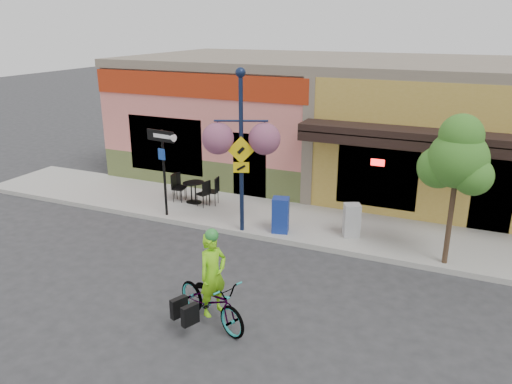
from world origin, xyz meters
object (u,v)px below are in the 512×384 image
Objects in this scene: one_way_sign at (164,173)px; street_tree at (454,191)px; lamp_post at (241,153)px; building at (367,121)px; bicycle at (211,300)px; newspaper_box_blue at (281,215)px; newspaper_box_grey at (352,220)px; cyclist_rider at (213,286)px.

street_tree reaches higher than one_way_sign.
one_way_sign is (-2.62, 0.14, -0.94)m from lamp_post.
lamp_post is (-1.98, -6.85, 0.16)m from building.
street_tree is (4.09, 4.39, 1.49)m from bicycle.
newspaper_box_grey is at bearing 1.36° from newspaper_box_blue.
newspaper_box_grey is (1.89, 0.52, -0.04)m from newspaper_box_blue.
lamp_post is 2.79m from one_way_sign.
cyclist_rider is 5.95m from one_way_sign.
lamp_post reaches higher than street_tree.
lamp_post is (-1.33, 4.23, 1.89)m from bicycle.
lamp_post is at bearing 171.20° from newspaper_box_grey.
newspaper_box_grey is (1.55, 5.07, -0.24)m from cyclist_rider.
newspaper_box_grey is at bearing -81.07° from building.
building is at bearing 67.65° from newspaper_box_blue.
newspaper_box_grey is at bearing -6.21° from lamp_post.
cyclist_rider is 4.56m from newspaper_box_blue.
lamp_post reaches higher than newspaper_box_blue.
newspaper_box_grey is at bearing 15.31° from one_way_sign.
cyclist_rider is at bearing -94.07° from lamp_post.
street_tree is at bearing -39.89° from newspaper_box_grey.
newspaper_box_blue is at bearing 170.76° from newspaper_box_grey.
building is at bearing 19.95° from cyclist_rider.
building is 6.30m from newspaper_box_grey.
building reaches higher than one_way_sign.
one_way_sign is at bearing 154.86° from lamp_post.
bicycle is 1.96× the size of newspaper_box_blue.
building reaches higher than cyclist_rider.
one_way_sign is 2.87× the size of newspaper_box_grey.
newspaper_box_blue is 4.59m from street_tree.
one_way_sign is (-4.60, -6.71, -0.78)m from building.
newspaper_box_blue is at bearing -98.18° from building.
lamp_post is (-1.38, 4.23, 1.56)m from cyclist_rider.
cyclist_rider is (0.05, 0.00, 0.34)m from bicycle.
building reaches higher than newspaper_box_blue.
bicycle is at bearing -93.37° from building.
one_way_sign is at bearing 65.21° from bicycle.
bicycle is at bearing 113.06° from cyclist_rider.
cyclist_rider is (-0.60, -11.08, -1.40)m from building.
newspaper_box_blue is (-0.94, -6.54, -1.60)m from building.
street_tree reaches higher than newspaper_box_blue.
newspaper_box_grey is at bearing 164.88° from street_tree.
newspaper_box_blue is 1.09× the size of newspaper_box_grey.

